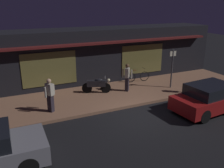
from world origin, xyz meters
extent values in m
plane|color=black|center=(0.00, 0.00, 0.00)|extent=(60.00, 60.00, 0.00)
cube|color=#8C6047|center=(0.00, 3.00, 0.07)|extent=(18.00, 4.00, 0.15)
cube|color=black|center=(0.00, 6.40, 1.80)|extent=(18.00, 2.80, 3.60)
cube|color=brown|center=(-3.20, 4.98, 1.50)|extent=(3.20, 0.04, 2.00)
cube|color=brown|center=(3.20, 4.98, 1.50)|extent=(3.20, 0.04, 2.00)
cube|color=#591919|center=(0.00, 4.75, 2.85)|extent=(16.20, 0.50, 0.12)
cylinder|color=black|center=(-1.36, 3.70, 0.45)|extent=(0.60, 0.35, 0.60)
cylinder|color=black|center=(-0.35, 3.26, 0.45)|extent=(0.60, 0.35, 0.60)
cube|color=black|center=(-0.85, 3.48, 0.73)|extent=(1.12, 0.70, 0.36)
ellipsoid|color=black|center=(-0.71, 3.42, 0.93)|extent=(0.50, 0.40, 0.20)
sphere|color=#F9EDB7|center=(-0.19, 3.19, 0.93)|extent=(0.18, 0.18, 0.18)
cylinder|color=gray|center=(-0.37, 3.27, 1.10)|extent=(0.25, 0.52, 0.03)
torus|color=black|center=(1.97, 4.40, 0.48)|extent=(0.66, 0.12, 0.66)
torus|color=black|center=(2.96, 4.28, 0.48)|extent=(0.66, 0.12, 0.66)
cube|color=black|center=(2.47, 4.34, 0.70)|extent=(0.90, 0.15, 0.06)
cube|color=brown|center=(2.22, 4.37, 0.97)|extent=(0.21, 0.10, 0.06)
cylinder|color=black|center=(2.88, 4.29, 1.05)|extent=(0.08, 0.42, 0.02)
cube|color=#28232D|center=(-3.81, 1.98, 0.57)|extent=(0.32, 0.34, 0.85)
cube|color=#B2AD9E|center=(-3.81, 1.98, 1.29)|extent=(0.39, 0.44, 0.58)
sphere|color=tan|center=(-3.81, 1.98, 1.71)|extent=(0.22, 0.22, 0.22)
cylinder|color=#B2AD9E|center=(-3.59, 2.12, 1.22)|extent=(0.12, 0.12, 0.52)
cylinder|color=#B2AD9E|center=(-4.04, 1.85, 1.22)|extent=(0.12, 0.12, 0.52)
cube|color=#28232D|center=(0.94, 3.02, 0.57)|extent=(0.33, 0.34, 0.85)
cube|color=#B2AD9E|center=(0.94, 3.02, 1.29)|extent=(0.42, 0.43, 0.58)
sphere|color=brown|center=(0.94, 3.02, 1.71)|extent=(0.22, 0.22, 0.22)
cylinder|color=#B2AD9E|center=(0.74, 3.20, 1.22)|extent=(0.13, 0.13, 0.52)
cylinder|color=#B2AD9E|center=(1.14, 2.85, 1.22)|extent=(0.13, 0.13, 0.52)
cylinder|color=#47474C|center=(3.74, 2.44, 1.35)|extent=(0.09, 0.09, 2.40)
cube|color=beige|center=(3.74, 2.44, 2.30)|extent=(0.44, 0.03, 0.30)
cylinder|color=black|center=(-5.35, -0.63, 0.32)|extent=(0.64, 0.23, 0.64)
cylinder|color=black|center=(-5.37, -2.19, 0.32)|extent=(0.64, 0.23, 0.64)
cylinder|color=black|center=(4.87, -0.08, 0.32)|extent=(0.66, 0.27, 0.64)
cylinder|color=black|center=(2.17, -0.30, 0.32)|extent=(0.66, 0.27, 0.64)
cylinder|color=black|center=(2.30, -1.85, 0.32)|extent=(0.66, 0.27, 0.64)
cube|color=maroon|center=(3.58, -0.97, 0.55)|extent=(4.23, 2.08, 0.68)
cube|color=black|center=(3.43, -0.98, 1.10)|extent=(2.32, 1.77, 0.64)
cylinder|color=black|center=(5.03, -0.51, 0.32)|extent=(0.64, 0.22, 0.64)
camera|label=1|loc=(-5.69, -9.11, 5.16)|focal=38.91mm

